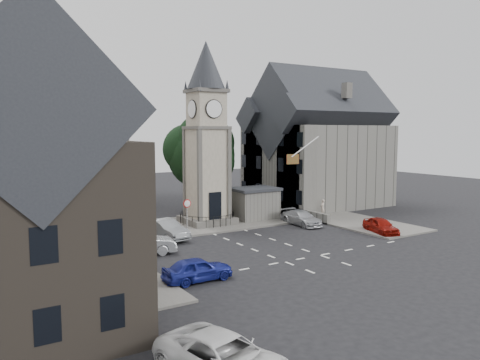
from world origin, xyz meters
TOP-DOWN VIEW (x-y plane):
  - ground at (0.00, 0.00)m, footprint 120.00×120.00m
  - pavement_west at (-12.50, 6.00)m, footprint 6.00×30.00m
  - pavement_east at (12.00, 8.00)m, footprint 6.00×26.00m
  - central_island at (1.50, 8.00)m, footprint 10.00×8.00m
  - road_markings at (0.00, -5.50)m, footprint 20.00×8.00m
  - clock_tower at (0.00, 7.99)m, footprint 4.86×4.86m
  - stone_shelter at (4.80, 7.50)m, footprint 4.30×3.30m
  - town_tree at (2.00, 13.00)m, footprint 7.20×7.20m
  - warning_sign_post at (-3.20, 5.43)m, footprint 0.70×0.19m
  - terrace_pink at (-15.50, 16.00)m, footprint 8.10×7.60m
  - terrace_cream at (-15.50, 8.00)m, footprint 8.10×7.60m
  - terrace_tudor at (-15.50, 0.00)m, footprint 8.10×7.60m
  - building_sw_stone at (-17.00, -9.00)m, footprint 8.60×7.60m
  - backdrop_west at (-12.00, 28.00)m, footprint 20.00×10.00m
  - east_building at (15.59, 11.00)m, footprint 14.40×11.40m
  - east_boundary_wall at (9.20, 10.00)m, footprint 0.40×16.00m
  - flagpole at (8.00, 4.00)m, footprint 3.68×0.10m
  - car_west_blue at (-8.03, -6.00)m, footprint 4.02×1.62m
  - car_west_silver at (-8.83, 1.04)m, footprint 5.05×2.67m
  - car_west_grey at (-8.77, 8.00)m, footprint 4.70×2.87m
  - car_island_silver at (-5.50, 4.50)m, footprint 2.44×4.87m
  - car_island_east at (7.00, 3.16)m, footprint 1.95×4.52m
  - car_east_red at (10.31, -3.00)m, footprint 2.62×4.13m
  - van_sw_white at (-11.99, -15.91)m, footprint 3.81×5.83m
  - pedestrian at (11.50, 5.41)m, footprint 0.74×0.63m

SIDE VIEW (x-z plane):
  - ground at x=0.00m, z-range 0.00..0.00m
  - road_markings at x=0.00m, z-range 0.00..0.01m
  - pavement_west at x=-12.50m, z-range 0.00..0.14m
  - pavement_east at x=12.00m, z-range 0.00..0.14m
  - central_island at x=1.50m, z-range 0.00..0.16m
  - east_boundary_wall at x=9.20m, z-range 0.00..0.90m
  - car_west_grey at x=-8.77m, z-range 0.00..1.22m
  - car_island_east at x=7.00m, z-range 0.00..1.30m
  - car_east_red at x=10.31m, z-range 0.00..1.31m
  - car_west_blue at x=-8.03m, z-range 0.00..1.37m
  - van_sw_white at x=-11.99m, z-range 0.00..1.49m
  - car_island_silver at x=-5.50m, z-range 0.00..1.53m
  - car_west_silver at x=-8.83m, z-range 0.00..1.58m
  - pedestrian at x=11.50m, z-range 0.00..1.70m
  - stone_shelter at x=4.80m, z-range 0.01..3.09m
  - warning_sign_post at x=-3.20m, z-range 0.60..3.45m
  - backdrop_west at x=-12.00m, z-range 0.00..8.00m
  - building_sw_stone at x=-17.00m, z-range 0.15..10.55m
  - terrace_tudor at x=-15.50m, z-range 0.19..12.19m
  - east_building at x=15.59m, z-range -0.04..12.56m
  - terrace_pink at x=-15.50m, z-range 0.18..12.98m
  - terrace_cream at x=-15.50m, z-range 0.18..12.98m
  - town_tree at x=2.00m, z-range 1.57..12.37m
  - flagpole at x=8.00m, z-range 5.63..8.37m
  - clock_tower at x=0.00m, z-range 0.00..16.25m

